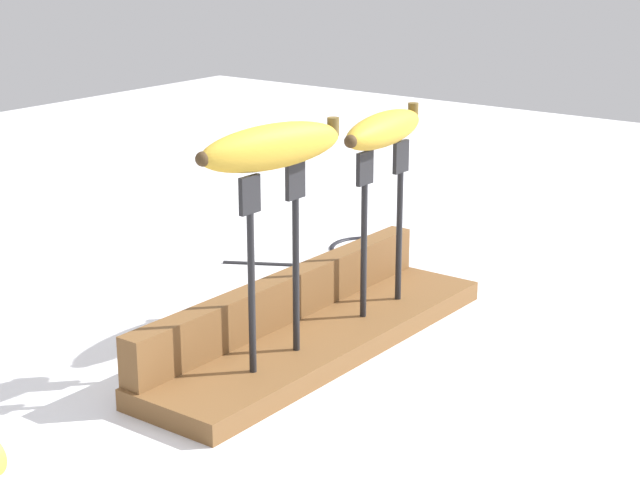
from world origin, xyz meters
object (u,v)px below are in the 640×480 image
(banana_raised_left, at_px, (272,146))
(banana_raised_right, at_px, (384,129))
(fork_stand_right, at_px, (382,213))
(wire_coil, at_px, (367,246))
(fork_fallen_near, at_px, (309,264))
(fork_stand_left, at_px, (274,249))

(banana_raised_left, xyz_separation_m, banana_raised_right, (0.19, -0.00, -0.01))
(fork_stand_right, relative_size, wire_coil, 1.77)
(banana_raised_left, relative_size, fork_fallen_near, 1.03)
(wire_coil, bearing_deg, banana_raised_right, -142.44)
(fork_stand_right, xyz_separation_m, fork_fallen_near, (0.12, 0.20, -0.13))
(wire_coil, bearing_deg, banana_raised_left, -157.00)
(wire_coil, bearing_deg, fork_fallen_near, 171.95)
(banana_raised_left, bearing_deg, banana_raised_right, -0.01)
(fork_stand_right, relative_size, banana_raised_right, 1.13)
(banana_raised_right, xyz_separation_m, fork_fallen_near, (0.12, 0.20, -0.22))
(fork_stand_left, height_order, banana_raised_left, banana_raised_left)
(fork_stand_left, xyz_separation_m, fork_fallen_near, (0.31, 0.20, -0.14))
(banana_raised_right, relative_size, wire_coil, 1.56)
(banana_raised_right, bearing_deg, banana_raised_left, 179.99)
(fork_fallen_near, bearing_deg, wire_coil, -8.05)
(fork_stand_left, bearing_deg, banana_raised_left, 169.78)
(fork_stand_right, xyz_separation_m, wire_coil, (0.23, 0.18, -0.13))
(fork_stand_right, bearing_deg, wire_coil, 37.57)
(fork_stand_left, relative_size, fork_stand_right, 1.05)
(fork_fallen_near, bearing_deg, fork_stand_right, -121.84)
(fork_stand_right, distance_m, banana_raised_right, 0.09)
(fork_stand_right, relative_size, banana_raised_left, 1.08)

